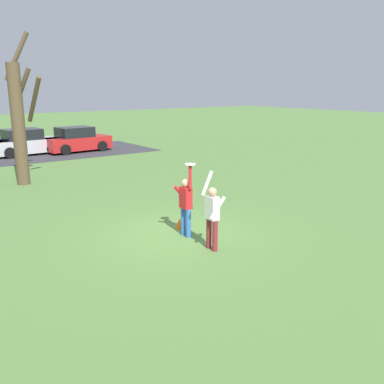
{
  "coord_description": "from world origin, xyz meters",
  "views": [
    {
      "loc": [
        -6.53,
        -9.46,
        4.11
      ],
      "look_at": [
        0.05,
        -0.51,
        1.35
      ],
      "focal_mm": 39.82,
      "sensor_mm": 36.0,
      "label": 1
    }
  ],
  "objects_px": {
    "person_catcher": "(186,202)",
    "parked_car_silver": "(25,143)",
    "person_defender": "(212,213)",
    "field_cone_orange": "(179,223)",
    "parked_car_red": "(77,140)",
    "frisbee_disc": "(190,164)",
    "bare_tree_tall": "(19,119)"
  },
  "relations": [
    {
      "from": "person_defender",
      "to": "parked_car_silver",
      "type": "relative_size",
      "value": 0.48
    },
    {
      "from": "person_catcher",
      "to": "frisbee_disc",
      "type": "distance_m",
      "value": 1.13
    },
    {
      "from": "person_catcher",
      "to": "field_cone_orange",
      "type": "xyz_separation_m",
      "value": [
        0.23,
        0.65,
        -0.82
      ]
    },
    {
      "from": "parked_car_red",
      "to": "field_cone_orange",
      "type": "height_order",
      "value": "parked_car_red"
    },
    {
      "from": "parked_car_red",
      "to": "bare_tree_tall",
      "type": "relative_size",
      "value": 0.67
    },
    {
      "from": "person_catcher",
      "to": "parked_car_red",
      "type": "height_order",
      "value": "person_catcher"
    },
    {
      "from": "bare_tree_tall",
      "to": "parked_car_red",
      "type": "bearing_deg",
      "value": 54.88
    },
    {
      "from": "person_catcher",
      "to": "bare_tree_tall",
      "type": "xyz_separation_m",
      "value": [
        -1.76,
        9.56,
        1.79
      ]
    },
    {
      "from": "person_defender",
      "to": "frisbee_disc",
      "type": "height_order",
      "value": "frisbee_disc"
    },
    {
      "from": "person_catcher",
      "to": "bare_tree_tall",
      "type": "distance_m",
      "value": 9.89
    },
    {
      "from": "bare_tree_tall",
      "to": "frisbee_disc",
      "type": "bearing_deg",
      "value": -79.86
    },
    {
      "from": "parked_car_silver",
      "to": "field_cone_orange",
      "type": "height_order",
      "value": "parked_car_silver"
    },
    {
      "from": "person_catcher",
      "to": "parked_car_silver",
      "type": "relative_size",
      "value": 0.49
    },
    {
      "from": "person_catcher",
      "to": "frisbee_disc",
      "type": "xyz_separation_m",
      "value": [
        -0.01,
        -0.22,
        1.11
      ]
    },
    {
      "from": "person_catcher",
      "to": "bare_tree_tall",
      "type": "bearing_deg",
      "value": -167.41
    },
    {
      "from": "person_catcher",
      "to": "parked_car_silver",
      "type": "xyz_separation_m",
      "value": [
        0.58,
        17.92,
        -0.25
      ]
    },
    {
      "from": "frisbee_disc",
      "to": "person_catcher",
      "type": "bearing_deg",
      "value": 87.84
    },
    {
      "from": "person_catcher",
      "to": "parked_car_silver",
      "type": "height_order",
      "value": "person_catcher"
    },
    {
      "from": "person_defender",
      "to": "parked_car_silver",
      "type": "xyz_separation_m",
      "value": [
        0.63,
        19.14,
        -0.25
      ]
    },
    {
      "from": "field_cone_orange",
      "to": "person_defender",
      "type": "bearing_deg",
      "value": -98.41
    },
    {
      "from": "person_catcher",
      "to": "parked_car_red",
      "type": "xyz_separation_m",
      "value": [
        3.67,
        17.29,
        -0.25
      ]
    },
    {
      "from": "person_defender",
      "to": "bare_tree_tall",
      "type": "bearing_deg",
      "value": 11.19
    },
    {
      "from": "frisbee_disc",
      "to": "parked_car_red",
      "type": "bearing_deg",
      "value": 78.12
    },
    {
      "from": "person_defender",
      "to": "parked_car_red",
      "type": "xyz_separation_m",
      "value": [
        3.72,
        18.51,
        -0.25
      ]
    },
    {
      "from": "person_catcher",
      "to": "frisbee_disc",
      "type": "height_order",
      "value": "frisbee_disc"
    },
    {
      "from": "person_defender",
      "to": "bare_tree_tall",
      "type": "height_order",
      "value": "bare_tree_tall"
    },
    {
      "from": "person_catcher",
      "to": "bare_tree_tall",
      "type": "relative_size",
      "value": 0.33
    },
    {
      "from": "person_defender",
      "to": "parked_car_red",
      "type": "bearing_deg",
      "value": -9.2
    },
    {
      "from": "person_catcher",
      "to": "person_defender",
      "type": "relative_size",
      "value": 1.02
    },
    {
      "from": "person_catcher",
      "to": "field_cone_orange",
      "type": "height_order",
      "value": "person_catcher"
    },
    {
      "from": "frisbee_disc",
      "to": "bare_tree_tall",
      "type": "relative_size",
      "value": 0.04
    },
    {
      "from": "person_defender",
      "to": "bare_tree_tall",
      "type": "distance_m",
      "value": 11.07
    }
  ]
}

